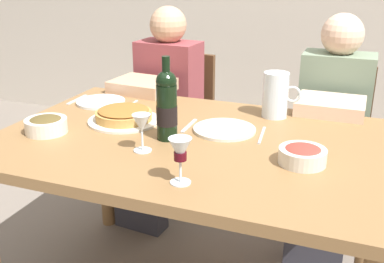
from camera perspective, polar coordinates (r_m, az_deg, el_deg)
name	(u,v)px	position (r m, az deg, el deg)	size (l,w,h in m)	color
dining_table	(194,161)	(1.80, 0.22, -3.59)	(1.50, 1.00, 0.76)	olive
wine_bottle	(167,105)	(1.72, -3.11, 3.23)	(0.08, 0.08, 0.31)	black
water_pitcher	(276,97)	(2.01, 10.19, 4.12)	(0.16, 0.11, 0.19)	silver
baked_tart	(124,115)	(1.95, -8.35, 1.96)	(0.30, 0.30, 0.06)	silver
salad_bowl	(303,155)	(1.58, 13.38, -2.76)	(0.16, 0.16, 0.06)	silver
olive_bowl	(46,124)	(1.90, -17.43, 0.85)	(0.16, 0.16, 0.07)	silver
wine_glass_left_diner	(180,152)	(1.38, -1.45, -2.50)	(0.07, 0.07, 0.15)	silver
wine_glass_right_diner	(142,125)	(1.62, -6.18, 0.78)	(0.07, 0.07, 0.14)	silver
dinner_plate_left_setting	(101,102)	(2.23, -11.10, 3.59)	(0.23, 0.23, 0.01)	silver
dinner_plate_right_setting	(224,129)	(1.84, 3.99, 0.26)	(0.25, 0.25, 0.01)	silver
fork_left_setting	(77,100)	(2.30, -13.89, 3.81)	(0.16, 0.01, 0.01)	silver
knife_left_setting	(129,106)	(2.16, -7.69, 3.11)	(0.18, 0.01, 0.01)	silver
knife_right_setting	(262,135)	(1.81, 8.54, -0.45)	(0.18, 0.01, 0.01)	silver
spoon_right_setting	(189,126)	(1.89, -0.36, 0.73)	(0.16, 0.01, 0.01)	silver
chair_left	(179,117)	(2.80, -1.60, 1.74)	(0.43, 0.43, 0.87)	brown
diner_left	(159,109)	(2.57, -4.00, 2.72)	(0.36, 0.53, 1.16)	#8E3D42
chair_right	(332,137)	(2.61, 16.79, -0.65)	(0.40, 0.40, 0.87)	brown
diner_right	(330,131)	(2.35, 16.55, 0.10)	(0.34, 0.50, 1.16)	gray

